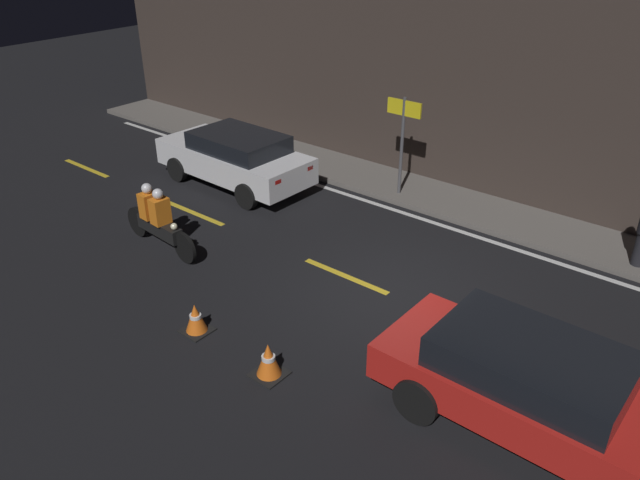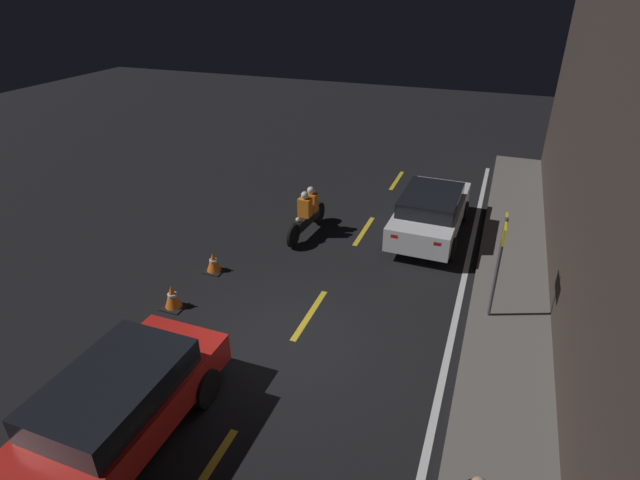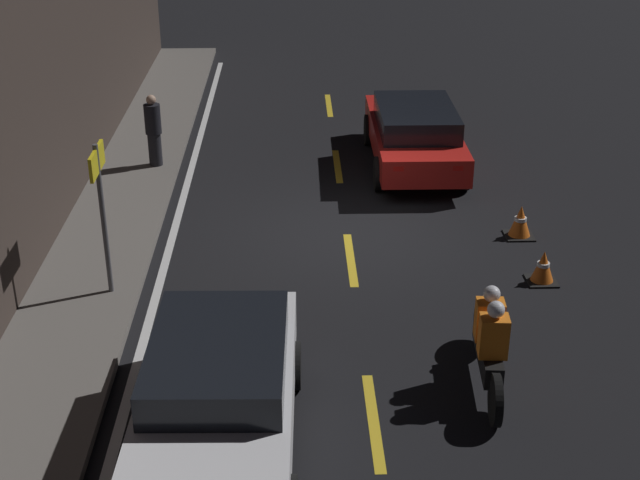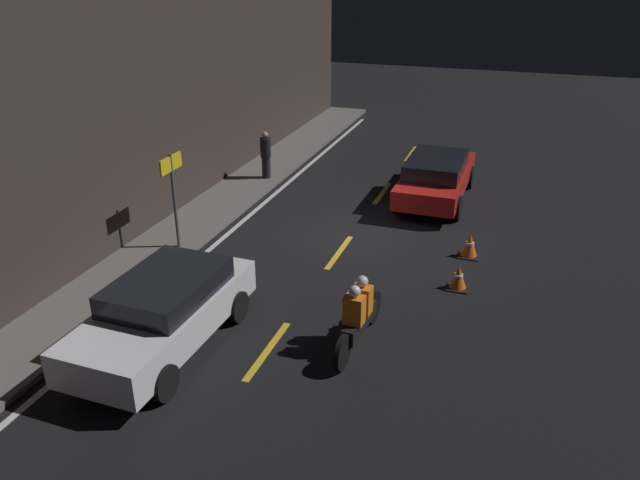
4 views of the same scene
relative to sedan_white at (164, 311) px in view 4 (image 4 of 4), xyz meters
name	(u,v)px [view 4 (image 4 of 4)]	position (x,y,z in m)	size (l,w,h in m)	color
ground_plane	(351,237)	(5.95, -1.86, -0.76)	(56.00, 56.00, 0.00)	black
raised_curb	(207,214)	(5.95, 2.40, -0.70)	(28.00, 1.74, 0.13)	#605B56
building_front	(162,83)	(5.95, 3.42, 2.93)	(28.00, 0.30, 7.37)	#382D28
lane_dash_b	(268,350)	(0.45, -1.86, -0.76)	(2.00, 0.14, 0.01)	gold
lane_dash_c	(339,252)	(4.95, -1.86, -0.76)	(2.00, 0.14, 0.01)	gold
lane_dash_d	(382,193)	(9.45, -1.86, -0.76)	(2.00, 0.14, 0.01)	gold
lane_dash_e	(411,154)	(13.95, -1.86, -0.76)	(2.00, 0.14, 0.01)	gold
lane_solid_kerb	(242,221)	(5.95, 1.28, -0.76)	(25.20, 0.14, 0.01)	silver
sedan_white	(164,311)	(0.00, 0.00, 0.00)	(4.27, 1.95, 1.40)	silver
taxi_red	(436,176)	(9.39, -3.48, 0.00)	(4.52, 1.91, 1.38)	red
motorcycle	(358,316)	(1.17, -3.40, -0.11)	(2.38, 0.41, 1.40)	black
traffic_cone_near	(458,278)	(4.05, -4.90, -0.50)	(0.48, 0.48, 0.54)	black
traffic_cone_mid	(470,245)	(5.78, -4.94, -0.47)	(0.51, 0.51, 0.59)	black
pedestrian	(266,155)	(9.32, 2.01, 0.14)	(0.34, 0.34, 1.52)	black
shop_sign	(173,182)	(3.73, 1.96, 1.06)	(0.90, 0.08, 2.40)	#4C4C51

